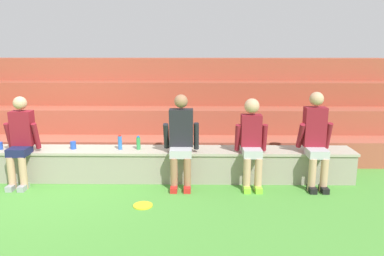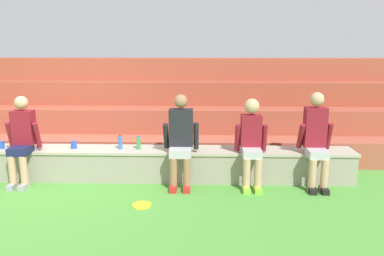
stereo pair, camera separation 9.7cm
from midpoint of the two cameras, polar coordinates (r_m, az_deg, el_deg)
name	(u,v)px [view 2 (the right image)]	position (r m, az deg, el deg)	size (l,w,h in m)	color
ground_plane	(42,183)	(6.36, -21.49, -7.81)	(80.00, 80.00, 0.00)	#4C9338
stone_seating_wall	(47,162)	(6.49, -20.84, -4.87)	(9.80, 0.53, 0.50)	gray
brick_bleachers	(84,114)	(8.21, -15.82, 2.05)	(12.97, 2.29, 1.85)	#A7503B
person_far_left	(22,138)	(6.26, -24.17, -1.47)	(0.50, 0.55, 1.36)	tan
person_left_of_center	(181,138)	(5.63, -1.23, -1.60)	(0.54, 0.55, 1.40)	#996B4C
person_center	(251,140)	(5.68, 9.55, -1.88)	(0.49, 0.57, 1.34)	tan
person_right_of_center	(316,138)	(5.89, 18.88, -1.47)	(0.50, 0.58, 1.44)	tan
water_bottle_mid_right	(139,143)	(5.96, -7.71, -2.27)	(0.06, 0.06, 0.22)	green
water_bottle_center_gap	(120,142)	(6.01, -10.46, -2.15)	(0.06, 0.06, 0.23)	blue
plastic_cup_right_end	(74,145)	(6.24, -17.19, -2.45)	(0.09, 0.09, 0.12)	blue
plastic_cup_middle	(2,145)	(6.66, -26.71, -2.32)	(0.09, 0.09, 0.12)	blue
frisbee	(142,205)	(5.16, -7.15, -11.62)	(0.26, 0.26, 0.02)	yellow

